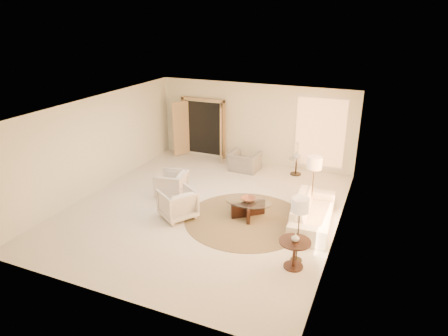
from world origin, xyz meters
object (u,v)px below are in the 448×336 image
at_px(floor_lamp_far, 300,208).
at_px(side_vase, 297,155).
at_px(side_table, 296,165).
at_px(bowl, 248,199).
at_px(sofa, 313,212).
at_px(accent_chair, 244,158).
at_px(coffee_table, 248,207).
at_px(floor_lamp_near, 314,165).
at_px(armchair_left, 171,183).
at_px(end_vase, 295,238).
at_px(armchair_right, 177,202).
at_px(end_table, 294,249).

bearing_deg(floor_lamp_far, side_vase, 103.74).
bearing_deg(side_table, bowl, -97.71).
xyz_separation_m(sofa, bowl, (-1.64, -0.22, 0.15)).
bearing_deg(bowl, side_vase, 82.29).
xyz_separation_m(accent_chair, coffee_table, (1.24, -3.04, -0.15)).
xyz_separation_m(floor_lamp_near, floor_lamp_far, (0.18, -2.37, -0.08)).
height_order(armchair_left, side_vase, armchair_left).
height_order(floor_lamp_far, end_vase, floor_lamp_far).
relative_size(armchair_right, end_table, 1.29).
xyz_separation_m(floor_lamp_near, end_vase, (0.18, -2.63, -0.64)).
height_order(end_table, floor_lamp_near, floor_lamp_near).
bearing_deg(side_vase, floor_lamp_far, -76.26).
bearing_deg(floor_lamp_far, coffee_table, 137.94).
relative_size(coffee_table, end_table, 2.25).
relative_size(side_table, bowl, 1.52).
relative_size(coffee_table, floor_lamp_near, 0.95).
relative_size(side_table, floor_lamp_far, 0.37).
distance_m(floor_lamp_far, bowl, 2.35).
height_order(floor_lamp_far, bowl, floor_lamp_far).
height_order(armchair_left, floor_lamp_far, floor_lamp_far).
xyz_separation_m(coffee_table, side_table, (0.46, 3.39, 0.05)).
height_order(side_table, end_vase, end_vase).
bearing_deg(armchair_right, floor_lamp_near, 151.83).
xyz_separation_m(accent_chair, floor_lamp_far, (2.89, -4.53, 0.84)).
distance_m(armchair_left, bowl, 2.51).
relative_size(end_table, floor_lamp_far, 0.45).
relative_size(coffee_table, side_table, 2.71).
relative_size(accent_chair, end_table, 1.49).
bearing_deg(side_table, floor_lamp_far, -76.26).
relative_size(sofa, floor_lamp_far, 1.58).
distance_m(armchair_right, coffee_table, 1.84).
height_order(side_table, side_vase, side_vase).
xyz_separation_m(coffee_table, floor_lamp_far, (1.65, -1.49, 0.99)).
height_order(coffee_table, side_vase, side_vase).
relative_size(floor_lamp_near, end_vase, 8.97).
bearing_deg(floor_lamp_far, end_vase, -90.00).
bearing_deg(end_vase, armchair_right, 163.43).
height_order(armchair_left, end_table, armchair_left).
distance_m(end_vase, side_vase, 5.26).
relative_size(armchair_right, floor_lamp_far, 0.57).
distance_m(armchair_left, floor_lamp_near, 4.11).
bearing_deg(side_table, end_vase, -76.91).
bearing_deg(end_vase, end_table, 0.00).
bearing_deg(bowl, armchair_right, -155.89).
distance_m(sofa, side_vase, 3.39).
bearing_deg(end_table, side_vase, 103.09).
xyz_separation_m(armchair_right, end_vase, (3.33, -0.99, 0.28)).
bearing_deg(end_vase, side_vase, 103.09).
distance_m(end_table, floor_lamp_far, 0.88).
relative_size(side_table, floor_lamp_near, 0.35).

